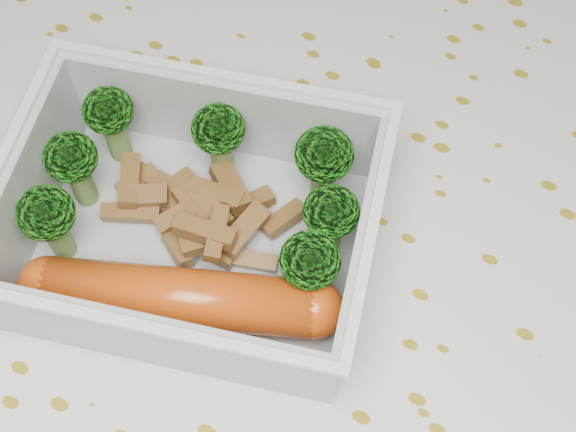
% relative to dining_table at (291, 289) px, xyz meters
% --- Properties ---
extents(dining_table, '(1.40, 0.90, 0.75)m').
position_rel_dining_table_xyz_m(dining_table, '(0.00, 0.00, 0.00)').
color(dining_table, brown).
rests_on(dining_table, ground).
extents(tablecloth, '(1.46, 0.96, 0.19)m').
position_rel_dining_table_xyz_m(tablecloth, '(0.00, 0.00, 0.05)').
color(tablecloth, silver).
rests_on(tablecloth, dining_table).
extents(lunch_container, '(0.22, 0.19, 0.07)m').
position_rel_dining_table_xyz_m(lunch_container, '(-0.04, -0.04, 0.11)').
color(lunch_container, silver).
rests_on(lunch_container, tablecloth).
extents(broccoli_florets, '(0.17, 0.13, 0.06)m').
position_rel_dining_table_xyz_m(broccoli_florets, '(-0.04, -0.02, 0.13)').
color(broccoli_florets, '#608C3F').
rests_on(broccoli_florets, lunch_container).
extents(meat_pile, '(0.11, 0.07, 0.03)m').
position_rel_dining_table_xyz_m(meat_pile, '(-0.05, -0.02, 0.11)').
color(meat_pile, brown).
rests_on(meat_pile, lunch_container).
extents(sausage, '(0.16, 0.08, 0.03)m').
position_rel_dining_table_xyz_m(sausage, '(-0.03, -0.07, 0.11)').
color(sausage, '#AD3E0C').
rests_on(sausage, lunch_container).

